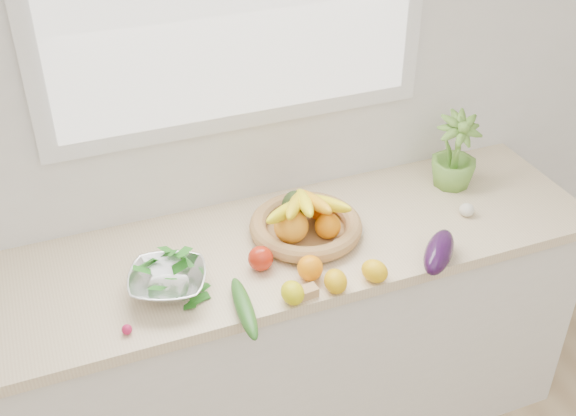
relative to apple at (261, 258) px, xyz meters
name	(u,v)px	position (x,y,z in m)	size (l,w,h in m)	color
back_wall	(238,84)	(0.07, 0.40, 0.41)	(4.50, 0.02, 2.70)	white
counter_cabinet	(273,348)	(0.07, 0.10, -0.51)	(2.20, 0.58, 0.86)	silver
countertop	(272,250)	(0.07, 0.10, -0.06)	(2.24, 0.62, 0.04)	beige
orange_loose	(310,268)	(0.13, -0.10, 0.00)	(0.08, 0.08, 0.08)	orange
lemon_a	(336,281)	(0.17, -0.18, -0.01)	(0.07, 0.09, 0.07)	#E5AB0C
lemon_b	(293,293)	(0.03, -0.18, -0.01)	(0.07, 0.09, 0.07)	#D3C90B
lemon_c	(375,271)	(0.31, -0.18, -0.01)	(0.07, 0.09, 0.07)	yellow
apple	(261,258)	(0.00, 0.00, 0.00)	(0.08, 0.08, 0.08)	red
ginger	(302,294)	(0.07, -0.18, -0.02)	(0.10, 0.04, 0.03)	tan
garlic_a	(357,232)	(0.35, 0.04, -0.02)	(0.05, 0.05, 0.04)	beige
garlic_b	(467,210)	(0.77, 0.01, -0.02)	(0.05, 0.05, 0.05)	white
garlic_c	(339,245)	(0.27, -0.01, -0.02)	(0.05, 0.05, 0.04)	white
eggplant	(439,252)	(0.53, -0.18, 0.00)	(0.09, 0.22, 0.09)	#280D32
cucumber	(244,308)	(-0.12, -0.18, -0.01)	(0.05, 0.27, 0.05)	#205619
radish	(127,329)	(-0.45, -0.13, -0.03)	(0.03, 0.03, 0.03)	#B91748
potted_herb	(455,153)	(0.83, 0.21, 0.09)	(0.17, 0.17, 0.30)	#659B38
fruit_basket	(305,221)	(0.20, 0.12, 0.01)	(0.46, 0.46, 0.19)	#A98D4B
colander_with_spinach	(167,277)	(-0.30, -0.01, 0.02)	(0.30, 0.30, 0.12)	silver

